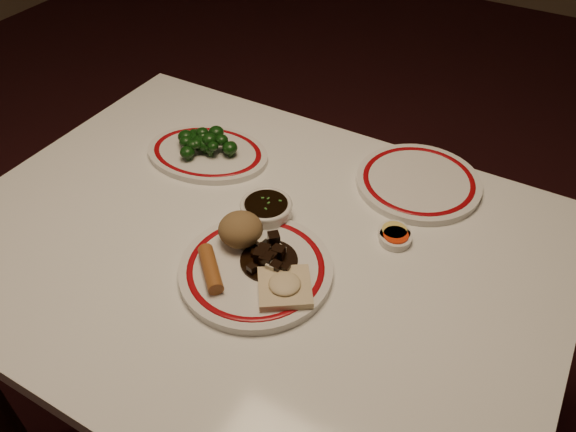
# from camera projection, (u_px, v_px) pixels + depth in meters

# --- Properties ---
(ground) EXTENTS (7.00, 7.00, 0.00)m
(ground) POSITION_uv_depth(u_px,v_px,m) (263.00, 426.00, 1.61)
(ground) COLOR black
(ground) RESTS_ON ground
(dining_table) EXTENTS (1.20, 0.90, 0.75)m
(dining_table) POSITION_uv_depth(u_px,v_px,m) (253.00, 271.00, 1.17)
(dining_table) COLOR white
(dining_table) RESTS_ON ground
(main_plate) EXTENTS (0.35, 0.35, 0.02)m
(main_plate) POSITION_uv_depth(u_px,v_px,m) (256.00, 269.00, 1.04)
(main_plate) COLOR silver
(main_plate) RESTS_ON dining_table
(rice_mound) EXTENTS (0.09, 0.09, 0.06)m
(rice_mound) POSITION_uv_depth(u_px,v_px,m) (241.00, 229.00, 1.06)
(rice_mound) COLOR olive
(rice_mound) RESTS_ON main_plate
(spring_roll) EXTENTS (0.10, 0.09, 0.03)m
(spring_roll) POSITION_uv_depth(u_px,v_px,m) (211.00, 269.00, 1.01)
(spring_roll) COLOR #9F5B27
(spring_roll) RESTS_ON main_plate
(fried_wonton) EXTENTS (0.13, 0.13, 0.03)m
(fried_wonton) POSITION_uv_depth(u_px,v_px,m) (285.00, 286.00, 0.99)
(fried_wonton) COLOR beige
(fried_wonton) RESTS_ON main_plate
(stirfry_heap) EXTENTS (0.11, 0.11, 0.03)m
(stirfry_heap) POSITION_uv_depth(u_px,v_px,m) (269.00, 257.00, 1.04)
(stirfry_heap) COLOR black
(stirfry_heap) RESTS_ON main_plate
(broccoli_plate) EXTENTS (0.33, 0.30, 0.02)m
(broccoli_plate) POSITION_uv_depth(u_px,v_px,m) (207.00, 153.00, 1.31)
(broccoli_plate) COLOR silver
(broccoli_plate) RESTS_ON dining_table
(broccoli_pile) EXTENTS (0.15, 0.13, 0.05)m
(broccoli_pile) POSITION_uv_depth(u_px,v_px,m) (205.00, 141.00, 1.30)
(broccoli_pile) COLOR #23471C
(broccoli_pile) RESTS_ON broccoli_plate
(soy_bowl) EXTENTS (0.10, 0.10, 0.04)m
(soy_bowl) POSITION_uv_depth(u_px,v_px,m) (266.00, 211.00, 1.15)
(soy_bowl) COLOR silver
(soy_bowl) RESTS_ON dining_table
(sweet_sour_dish) EXTENTS (0.06, 0.06, 0.02)m
(sweet_sour_dish) POSITION_uv_depth(u_px,v_px,m) (395.00, 238.00, 1.10)
(sweet_sour_dish) COLOR silver
(sweet_sour_dish) RESTS_ON dining_table
(mustard_dish) EXTENTS (0.06, 0.06, 0.02)m
(mustard_dish) POSITION_uv_depth(u_px,v_px,m) (394.00, 233.00, 1.11)
(mustard_dish) COLOR silver
(mustard_dish) RESTS_ON dining_table
(far_plate) EXTENTS (0.31, 0.31, 0.02)m
(far_plate) POSITION_uv_depth(u_px,v_px,m) (418.00, 182.00, 1.23)
(far_plate) COLOR silver
(far_plate) RESTS_ON dining_table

